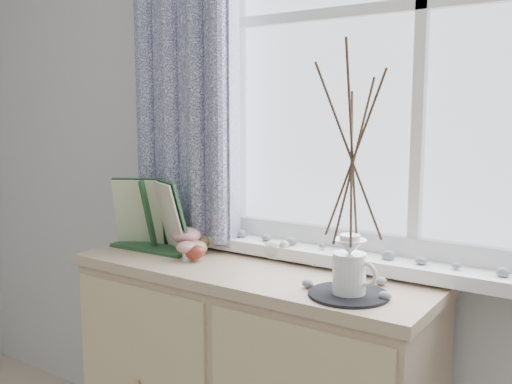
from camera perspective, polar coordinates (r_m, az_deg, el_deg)
botanical_book at (r=2.04m, az=-11.02°, el=-2.26°), size 0.38×0.14×0.26m
toadstool_cluster at (r=1.97m, az=-6.97°, el=-4.68°), size 0.15×0.16×0.09m
wooden_eggs at (r=1.97m, az=-5.79°, el=-5.50°), size 0.14×0.18×0.08m
songbird_figurine at (r=1.91m, az=1.83°, el=-5.73°), size 0.14×0.07×0.07m
crocheted_doily at (r=1.58m, az=9.25°, el=-10.07°), size 0.22×0.22×0.01m
twig_pitcher at (r=1.50m, az=9.58°, el=4.00°), size 0.29×0.29×0.68m
sideboard_pebbles at (r=1.68m, az=8.99°, el=-8.58°), size 0.33×0.23×0.02m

